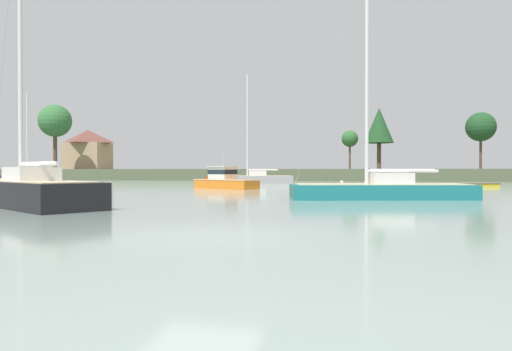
{
  "coord_description": "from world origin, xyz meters",
  "views": [
    {
      "loc": [
        3.35,
        -10.06,
        1.49
      ],
      "look_at": [
        -3.04,
        20.54,
        1.18
      ],
      "focal_mm": 32.59,
      "sensor_mm": 36.0,
      "label": 1
    }
  ],
  "objects_px": {
    "sailboat_teal": "(381,194)",
    "cruiser_orange": "(220,184)",
    "dinghy_yellow": "(483,186)",
    "mooring_buoy_white": "(342,182)",
    "mooring_buoy_red": "(341,185)",
    "sailboat_navy": "(23,180)",
    "sailboat_black": "(28,199)",
    "sailboat_grey": "(254,181)"
  },
  "relations": [
    {
      "from": "sailboat_teal",
      "to": "cruiser_orange",
      "type": "bearing_deg",
      "value": 135.05
    },
    {
      "from": "dinghy_yellow",
      "to": "mooring_buoy_white",
      "type": "xyz_separation_m",
      "value": [
        -12.55,
        13.67,
        -0.06
      ]
    },
    {
      "from": "dinghy_yellow",
      "to": "mooring_buoy_red",
      "type": "xyz_separation_m",
      "value": [
        -12.41,
        2.58,
        -0.05
      ]
    },
    {
      "from": "dinghy_yellow",
      "to": "sailboat_teal",
      "type": "bearing_deg",
      "value": -117.38
    },
    {
      "from": "sailboat_navy",
      "to": "mooring_buoy_red",
      "type": "distance_m",
      "value": 40.7
    },
    {
      "from": "sailboat_black",
      "to": "mooring_buoy_red",
      "type": "distance_m",
      "value": 31.91
    },
    {
      "from": "cruiser_orange",
      "to": "sailboat_teal",
      "type": "relative_size",
      "value": 0.52
    },
    {
      "from": "sailboat_black",
      "to": "sailboat_teal",
      "type": "xyz_separation_m",
      "value": [
        14.98,
        8.05,
        -0.04
      ]
    },
    {
      "from": "dinghy_yellow",
      "to": "sailboat_navy",
      "type": "bearing_deg",
      "value": 171.23
    },
    {
      "from": "sailboat_teal",
      "to": "sailboat_grey",
      "type": "bearing_deg",
      "value": 114.66
    },
    {
      "from": "cruiser_orange",
      "to": "sailboat_grey",
      "type": "bearing_deg",
      "value": 91.72
    },
    {
      "from": "dinghy_yellow",
      "to": "sailboat_black",
      "type": "relative_size",
      "value": 0.21
    },
    {
      "from": "mooring_buoy_red",
      "to": "mooring_buoy_white",
      "type": "height_order",
      "value": "mooring_buoy_red"
    },
    {
      "from": "cruiser_orange",
      "to": "mooring_buoy_red",
      "type": "xyz_separation_m",
      "value": [
        9.78,
        8.96,
        -0.33
      ]
    },
    {
      "from": "sailboat_grey",
      "to": "sailboat_navy",
      "type": "distance_m",
      "value": 30.09
    },
    {
      "from": "cruiser_orange",
      "to": "mooring_buoy_red",
      "type": "height_order",
      "value": "cruiser_orange"
    },
    {
      "from": "sailboat_teal",
      "to": "mooring_buoy_red",
      "type": "relative_size",
      "value": 24.94
    },
    {
      "from": "sailboat_teal",
      "to": "mooring_buoy_red",
      "type": "bearing_deg",
      "value": 97.11
    },
    {
      "from": "dinghy_yellow",
      "to": "sailboat_black",
      "type": "bearing_deg",
      "value": -132.62
    },
    {
      "from": "sailboat_grey",
      "to": "cruiser_orange",
      "type": "xyz_separation_m",
      "value": [
        0.47,
        -15.71,
        0.14
      ]
    },
    {
      "from": "mooring_buoy_white",
      "to": "dinghy_yellow",
      "type": "bearing_deg",
      "value": -47.45
    },
    {
      "from": "mooring_buoy_red",
      "to": "cruiser_orange",
      "type": "bearing_deg",
      "value": -137.51
    },
    {
      "from": "cruiser_orange",
      "to": "sailboat_black",
      "type": "bearing_deg",
      "value": -97.05
    },
    {
      "from": "mooring_buoy_red",
      "to": "sailboat_black",
      "type": "bearing_deg",
      "value": -112.7
    },
    {
      "from": "sailboat_black",
      "to": "sailboat_navy",
      "type": "bearing_deg",
      "value": 128.67
    },
    {
      "from": "cruiser_orange",
      "to": "mooring_buoy_white",
      "type": "height_order",
      "value": "cruiser_orange"
    },
    {
      "from": "dinghy_yellow",
      "to": "cruiser_orange",
      "type": "bearing_deg",
      "value": -163.96
    },
    {
      "from": "mooring_buoy_white",
      "to": "sailboat_navy",
      "type": "bearing_deg",
      "value": -172.16
    },
    {
      "from": "dinghy_yellow",
      "to": "sailboat_teal",
      "type": "height_order",
      "value": "sailboat_teal"
    },
    {
      "from": "sailboat_black",
      "to": "sailboat_navy",
      "type": "distance_m",
      "value": 44.83
    },
    {
      "from": "sailboat_grey",
      "to": "sailboat_teal",
      "type": "bearing_deg",
      "value": -65.34
    },
    {
      "from": "dinghy_yellow",
      "to": "sailboat_navy",
      "type": "xyz_separation_m",
      "value": [
        -52.73,
        8.13,
        0.13
      ]
    },
    {
      "from": "sailboat_grey",
      "to": "sailboat_navy",
      "type": "xyz_separation_m",
      "value": [
        -30.07,
        -1.19,
        -0.02
      ]
    },
    {
      "from": "sailboat_black",
      "to": "mooring_buoy_red",
      "type": "bearing_deg",
      "value": 67.3
    },
    {
      "from": "cruiser_orange",
      "to": "sailboat_teal",
      "type": "bearing_deg",
      "value": -44.95
    },
    {
      "from": "cruiser_orange",
      "to": "mooring_buoy_white",
      "type": "xyz_separation_m",
      "value": [
        9.64,
        20.05,
        -0.34
      ]
    },
    {
      "from": "sailboat_grey",
      "to": "dinghy_yellow",
      "type": "xyz_separation_m",
      "value": [
        22.66,
        -9.33,
        -0.15
      ]
    },
    {
      "from": "mooring_buoy_white",
      "to": "mooring_buoy_red",
      "type": "bearing_deg",
      "value": -89.28
    },
    {
      "from": "cruiser_orange",
      "to": "mooring_buoy_white",
      "type": "distance_m",
      "value": 22.25
    },
    {
      "from": "mooring_buoy_red",
      "to": "dinghy_yellow",
      "type": "bearing_deg",
      "value": -11.73
    },
    {
      "from": "sailboat_teal",
      "to": "mooring_buoy_white",
      "type": "bearing_deg",
      "value": 94.94
    },
    {
      "from": "sailboat_black",
      "to": "cruiser_orange",
      "type": "relative_size",
      "value": 2.2
    }
  ]
}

